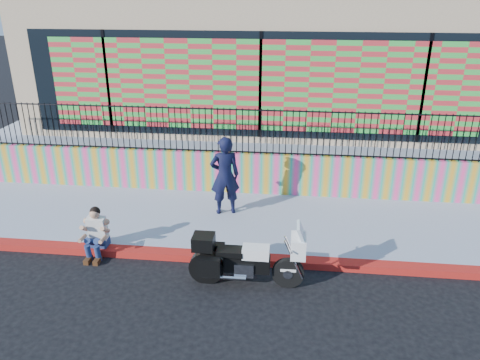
# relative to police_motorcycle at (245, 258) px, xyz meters

# --- Properties ---
(ground) EXTENTS (90.00, 90.00, 0.00)m
(ground) POSITION_rel_police_motorcycle_xyz_m (-0.10, 0.76, -0.56)
(ground) COLOR black
(ground) RESTS_ON ground
(red_curb) EXTENTS (16.00, 0.30, 0.15)m
(red_curb) POSITION_rel_police_motorcycle_xyz_m (-0.10, 0.76, -0.49)
(red_curb) COLOR #A40B1E
(red_curb) RESTS_ON ground
(sidewalk) EXTENTS (16.00, 3.00, 0.15)m
(sidewalk) POSITION_rel_police_motorcycle_xyz_m (-0.10, 2.41, -0.49)
(sidewalk) COLOR #949DB2
(sidewalk) RESTS_ON ground
(mural_wall) EXTENTS (16.00, 0.20, 1.10)m
(mural_wall) POSITION_rel_police_motorcycle_xyz_m (-0.10, 4.01, 0.14)
(mural_wall) COLOR #FF438E
(mural_wall) RESTS_ON sidewalk
(metal_fence) EXTENTS (15.80, 0.04, 1.20)m
(metal_fence) POSITION_rel_police_motorcycle_xyz_m (-0.10, 4.01, 1.29)
(metal_fence) COLOR black
(metal_fence) RESTS_ON mural_wall
(elevated_platform) EXTENTS (16.00, 10.00, 1.25)m
(elevated_platform) POSITION_rel_police_motorcycle_xyz_m (-0.10, 9.11, 0.06)
(elevated_platform) COLOR #949DB2
(elevated_platform) RESTS_ON ground
(storefront_building) EXTENTS (14.00, 8.06, 4.00)m
(storefront_building) POSITION_rel_police_motorcycle_xyz_m (-0.10, 8.89, 2.69)
(storefront_building) COLOR tan
(storefront_building) RESTS_ON elevated_platform
(police_motorcycle) EXTENTS (2.16, 0.71, 1.34)m
(police_motorcycle) POSITION_rel_police_motorcycle_xyz_m (0.00, 0.00, 0.00)
(police_motorcycle) COLOR black
(police_motorcycle) RESTS_ON ground
(police_officer) EXTENTS (0.81, 0.64, 1.94)m
(police_officer) POSITION_rel_police_motorcycle_xyz_m (-0.76, 2.72, 0.56)
(police_officer) COLOR black
(police_officer) RESTS_ON sidewalk
(seated_man) EXTENTS (0.54, 0.71, 1.06)m
(seated_man) POSITION_rel_police_motorcycle_xyz_m (-3.21, 0.64, -0.11)
(seated_man) COLOR navy
(seated_man) RESTS_ON ground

